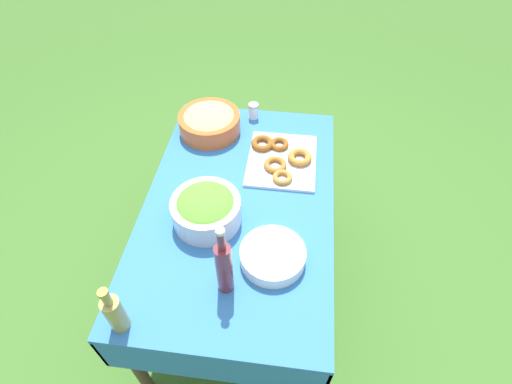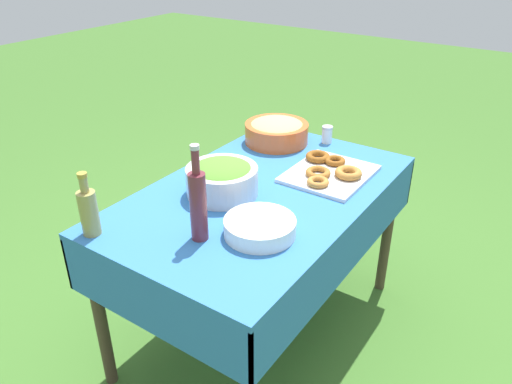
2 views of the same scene
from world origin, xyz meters
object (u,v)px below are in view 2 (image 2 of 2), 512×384
at_px(pasta_bowl, 277,131).
at_px(wine_bottle, 198,203).
at_px(salad_bowl, 222,178).
at_px(olive_oil_bottle, 89,211).
at_px(donut_platter, 329,171).
at_px(plate_stack, 260,227).

xyz_separation_m(pasta_bowl, wine_bottle, (0.88, 0.24, 0.08)).
distance_m(salad_bowl, olive_oil_bottle, 0.53).
xyz_separation_m(salad_bowl, pasta_bowl, (-0.58, -0.11, -0.01)).
bearing_deg(donut_platter, plate_stack, 1.31).
xyz_separation_m(plate_stack, olive_oil_bottle, (0.33, -0.50, 0.06)).
relative_size(pasta_bowl, donut_platter, 0.81).
bearing_deg(salad_bowl, donut_platter, 144.87).
bearing_deg(pasta_bowl, salad_bowl, 10.44).
height_order(plate_stack, olive_oil_bottle, olive_oil_bottle).
height_order(plate_stack, wine_bottle, wine_bottle).
relative_size(pasta_bowl, plate_stack, 1.23).
bearing_deg(donut_platter, salad_bowl, -35.13).
bearing_deg(wine_bottle, olive_oil_bottle, -60.21).
relative_size(olive_oil_bottle, wine_bottle, 0.68).
height_order(pasta_bowl, olive_oil_bottle, olive_oil_bottle).
height_order(salad_bowl, wine_bottle, wine_bottle).
relative_size(pasta_bowl, wine_bottle, 0.89).
height_order(salad_bowl, plate_stack, salad_bowl).
bearing_deg(olive_oil_bottle, salad_bowl, 157.70).
xyz_separation_m(salad_bowl, wine_bottle, (0.30, 0.13, 0.07)).
height_order(pasta_bowl, wine_bottle, wine_bottle).
bearing_deg(donut_platter, wine_bottle, -11.89).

